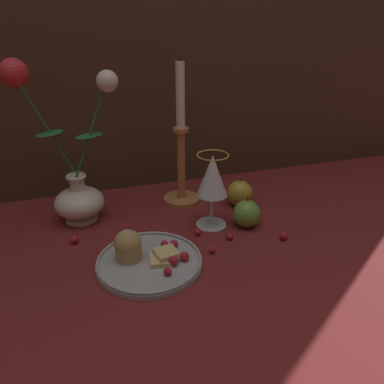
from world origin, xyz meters
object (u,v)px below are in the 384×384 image
object	(u,v)px
candlestick	(181,158)
apple_near_glass	(240,193)
vase	(73,176)
plate_with_pastries	(145,257)
wine_glass	(212,179)
apple_beside_vase	(247,214)

from	to	relation	value
candlestick	apple_near_glass	bearing A→B (deg)	-27.54
vase	plate_with_pastries	xyz separation A→B (m)	(0.12, -0.23, -0.10)
wine_glass	vase	bearing A→B (deg)	157.64
plate_with_pastries	apple_near_glass	bearing A→B (deg)	32.41
wine_glass	apple_beside_vase	distance (m)	0.12
wine_glass	apple_near_glass	world-z (taller)	wine_glass
vase	plate_with_pastries	distance (m)	0.28
vase	candlestick	distance (m)	0.28
apple_beside_vase	wine_glass	bearing A→B (deg)	158.88
wine_glass	apple_near_glass	bearing A→B (deg)	35.23
plate_with_pastries	apple_near_glass	size ratio (longest dim) A/B	2.67
vase	apple_near_glass	bearing A→B (deg)	-6.75
apple_beside_vase	vase	bearing A→B (deg)	157.89
vase	apple_near_glass	size ratio (longest dim) A/B	4.74
candlestick	apple_near_glass	world-z (taller)	candlestick
wine_glass	candlestick	distance (m)	0.15
wine_glass	apple_beside_vase	world-z (taller)	wine_glass
wine_glass	apple_beside_vase	size ratio (longest dim) A/B	2.32
wine_glass	candlestick	world-z (taller)	candlestick
apple_beside_vase	apple_near_glass	xyz separation A→B (m)	(0.03, 0.11, 0.00)
candlestick	apple_beside_vase	bearing A→B (deg)	-58.69
vase	wine_glass	xyz separation A→B (m)	(0.31, -0.13, 0.01)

